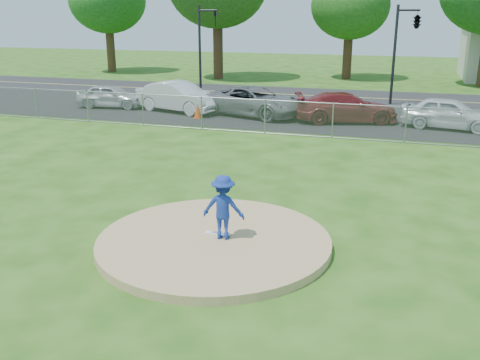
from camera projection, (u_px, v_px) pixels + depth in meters
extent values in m
plane|color=#224B10|center=(300.00, 147.00, 21.49)|extent=(120.00, 120.00, 0.00)
cylinder|color=tan|center=(214.00, 242.00, 12.36)|extent=(5.40, 5.40, 0.20)
cube|color=white|center=(217.00, 234.00, 12.51)|extent=(0.60, 0.15, 0.04)
cube|color=gray|center=(309.00, 120.00, 23.09)|extent=(40.00, 0.06, 1.50)
cube|color=black|center=(325.00, 118.00, 27.41)|extent=(50.00, 8.00, 0.01)
cube|color=black|center=(343.00, 97.00, 34.23)|extent=(60.00, 7.00, 0.01)
cylinder|color=#3D2816|center=(111.00, 48.00, 48.10)|extent=(0.74, 0.74, 4.20)
ellipsoid|color=#155016|center=(107.00, 0.00, 46.87)|extent=(6.72, 6.72, 5.71)
cylinder|color=#3A2415|center=(218.00, 48.00, 43.02)|extent=(0.78, 0.78, 4.90)
cylinder|color=#3B2315|center=(347.00, 55.00, 43.04)|extent=(0.72, 0.72, 3.85)
ellipsoid|color=#194F15|center=(350.00, 5.00, 41.91)|extent=(6.16, 6.16, 5.24)
cylinder|color=black|center=(200.00, 51.00, 34.15)|extent=(0.16, 0.16, 5.60)
cylinder|color=black|center=(208.00, 10.00, 33.23)|extent=(1.20, 0.12, 0.12)
imported|color=black|center=(215.00, 19.00, 33.25)|extent=(0.16, 0.20, 1.00)
cylinder|color=black|center=(394.00, 56.00, 30.71)|extent=(0.16, 0.16, 5.60)
cylinder|color=black|center=(409.00, 10.00, 29.79)|extent=(1.20, 0.12, 0.12)
imported|color=black|center=(417.00, 19.00, 29.80)|extent=(0.53, 2.48, 1.00)
imported|color=navy|center=(223.00, 207.00, 12.12)|extent=(1.00, 0.62, 1.50)
cone|color=#D54A0B|center=(198.00, 111.00, 27.21)|extent=(0.38, 0.38, 0.74)
imported|color=#B6B6BB|center=(111.00, 96.00, 30.19)|extent=(4.00, 2.01, 1.31)
imported|color=silver|center=(179.00, 97.00, 28.90)|extent=(5.15, 3.01, 1.61)
imported|color=slate|center=(254.00, 101.00, 27.73)|extent=(5.93, 4.05, 1.51)
imported|color=maroon|center=(346.00, 107.00, 26.15)|extent=(5.32, 3.37, 1.44)
imported|color=silver|center=(449.00, 113.00, 24.64)|extent=(4.46, 2.43, 1.44)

